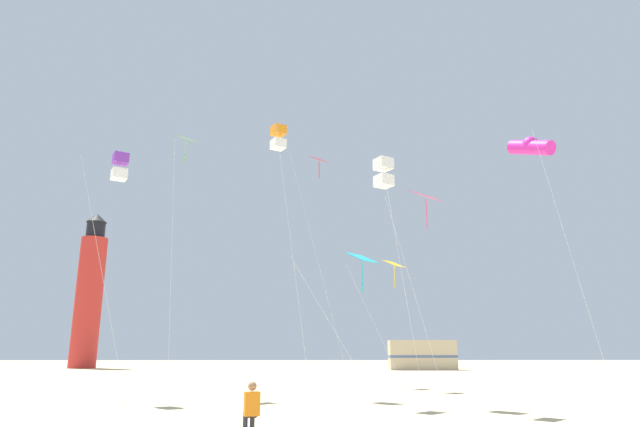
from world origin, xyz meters
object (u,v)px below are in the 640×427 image
object	(u,v)px
kite_diamond_lime	(185,149)
kite_diamond_gold	(393,268)
kite_box_white	(384,173)
kite_tube_magenta	(531,147)
kite_box_violet	(120,167)
kite_flyer_standing	(251,407)
rv_van_tan	(422,355)
kite_diamond_scarlet	(319,170)
kite_diamond_rainbow	(425,203)
kite_box_orange	(278,138)
kite_diamond_cyan	(361,262)
lighthouse_distant	(89,294)

from	to	relation	value
kite_diamond_lime	kite_diamond_gold	size ratio (longest dim) A/B	1.88
kite_box_white	kite_diamond_gold	bearing A→B (deg)	79.15
kite_diamond_lime	kite_tube_magenta	size ratio (longest dim) A/B	0.99
kite_box_violet	kite_tube_magenta	bearing A→B (deg)	6.41
kite_flyer_standing	kite_box_white	distance (m)	11.50
kite_box_violet	rv_van_tan	xyz separation A→B (m)	(19.08, 32.35, -8.01)
kite_flyer_standing	kite_diamond_scarlet	size ratio (longest dim) A/B	0.09
kite_tube_magenta	kite_diamond_rainbow	size ratio (longest dim) A/B	1.66
kite_flyer_standing	kite_diamond_lime	world-z (taller)	kite_diamond_lime
kite_diamond_scarlet	kite_flyer_standing	bearing A→B (deg)	-95.73
kite_flyer_standing	kite_diamond_lime	bearing A→B (deg)	-83.25
kite_box_white	kite_tube_magenta	bearing A→B (deg)	27.37
kite_tube_magenta	kite_diamond_scarlet	distance (m)	12.49
kite_diamond_rainbow	kite_diamond_gold	xyz separation A→B (m)	(0.22, 9.03, -0.92)
kite_box_orange	rv_van_tan	world-z (taller)	kite_box_orange
kite_diamond_scarlet	rv_van_tan	bearing A→B (deg)	65.46
kite_diamond_gold	kite_diamond_cyan	bearing A→B (deg)	-106.60
kite_diamond_rainbow	lighthouse_distant	xyz separation A→B (m)	(-27.96, 42.00, 1.07)
kite_diamond_lime	lighthouse_distant	distance (m)	40.14
kite_diamond_cyan	kite_box_violet	xyz separation A→B (m)	(-9.89, 3.08, 4.55)
kite_diamond_lime	kite_diamond_rainbow	bearing A→B (deg)	-32.56
kite_tube_magenta	kite_diamond_gold	size ratio (longest dim) A/B	1.91
kite_box_orange	kite_diamond_lime	xyz separation A→B (m)	(-4.40, 0.09, -0.57)
kite_box_white	kite_flyer_standing	bearing A→B (deg)	-120.39
kite_diamond_lime	lighthouse_distant	size ratio (longest dim) A/B	0.70
lighthouse_distant	rv_van_tan	distance (m)	36.01
kite_box_violet	lighthouse_distant	distance (m)	41.11
kite_diamond_rainbow	lighthouse_distant	size ratio (longest dim) A/B	0.43
kite_tube_magenta	kite_diamond_rainbow	bearing A→B (deg)	-136.54
kite_diamond_cyan	kite_diamond_gold	xyz separation A→B (m)	(2.38, 7.98, 0.99)
kite_flyer_standing	kite_box_orange	bearing A→B (deg)	-104.58
kite_tube_magenta	kite_diamond_rainbow	world-z (taller)	kite_tube_magenta
kite_diamond_scarlet	kite_box_violet	bearing A→B (deg)	-132.32
kite_diamond_lime	kite_box_violet	distance (m)	3.49
kite_box_orange	kite_diamond_lime	world-z (taller)	kite_box_orange
kite_box_white	kite_diamond_rainbow	world-z (taller)	kite_box_white
kite_box_orange	kite_box_white	distance (m)	6.65
kite_diamond_cyan	lighthouse_distant	size ratio (longest dim) A/B	0.31
kite_diamond_gold	rv_van_tan	world-z (taller)	kite_diamond_gold
kite_tube_magenta	kite_box_violet	size ratio (longest dim) A/B	1.20
kite_diamond_rainbow	kite_box_violet	bearing A→B (deg)	161.09
kite_box_orange	kite_tube_magenta	bearing A→B (deg)	-0.01
kite_diamond_lime	rv_van_tan	bearing A→B (deg)	60.74
kite_diamond_cyan	kite_diamond_lime	size ratio (longest dim) A/B	0.44
kite_diamond_cyan	rv_van_tan	distance (m)	36.77
kite_diamond_scarlet	kite_diamond_rainbow	xyz separation A→B (m)	(3.41, -13.61, -5.81)
kite_diamond_cyan	kite_diamond_gold	bearing A→B (deg)	73.40
kite_box_white	rv_van_tan	world-z (taller)	kite_box_white
kite_tube_magenta	rv_van_tan	xyz separation A→B (m)	(0.47, 30.26, -9.88)
rv_van_tan	kite_box_orange	bearing A→B (deg)	-111.21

